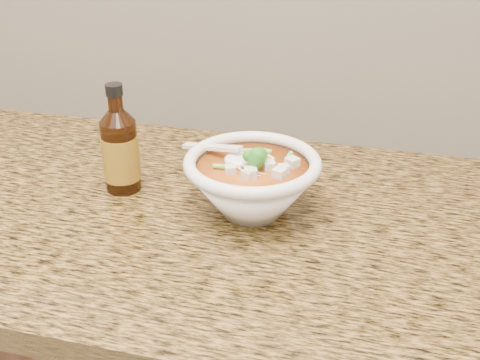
# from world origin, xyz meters

# --- Properties ---
(counter_slab) EXTENTS (4.00, 0.68, 0.04)m
(counter_slab) POSITION_xyz_m (0.00, 1.68, 0.88)
(counter_slab) COLOR olive
(counter_slab) RESTS_ON cabinet
(soup_bowl) EXTENTS (0.24, 0.22, 0.12)m
(soup_bowl) POSITION_xyz_m (0.15, 1.68, 0.95)
(soup_bowl) COLOR white
(soup_bowl) RESTS_ON counter_slab
(hot_sauce_bottle) EXTENTS (0.08, 0.08, 0.19)m
(hot_sauce_bottle) POSITION_xyz_m (-0.08, 1.70, 0.97)
(hot_sauce_bottle) COLOR #351707
(hot_sauce_bottle) RESTS_ON counter_slab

